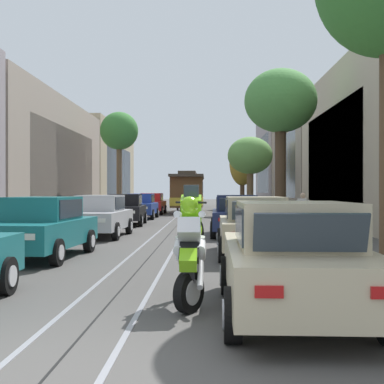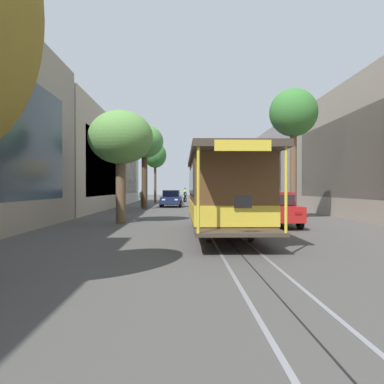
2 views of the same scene
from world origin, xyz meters
The scene contains 20 objects.
ground_plane centered at (0.00, 24.47, 0.00)m, with size 160.00×160.00×0.00m, color #4C4947.
trolley_track_rails centered at (0.00, 28.58, 0.00)m, with size 1.14×69.17×0.01m.
building_facade_left centered at (-10.19, 27.59, 4.10)m, with size 5.57×60.87×8.57m.
building_facade_right centered at (10.19, 30.22, 4.39)m, with size 5.44×60.87×10.43m.
parked_car_teal_second_left centered at (-2.77, 8.28, 0.80)m, with size 2.14×4.42×1.58m.
parked_car_silver_mid_left centered at (-2.54, 14.33, 0.80)m, with size 2.06×4.39×1.58m.
parked_car_black_fourth_left centered at (-2.66, 21.09, 0.80)m, with size 2.14×4.42×1.58m.
parked_car_blue_fifth_left centered at (-2.65, 27.08, 0.80)m, with size 2.01×4.37×1.58m.
parked_car_red_sixth_left centered at (-2.62, 33.13, 0.80)m, with size 2.04×4.38×1.58m.
parked_car_beige_near_right centered at (2.70, 2.41, 0.80)m, with size 2.05×4.38×1.58m.
parked_car_beige_second_right centered at (2.78, 8.86, 0.80)m, with size 2.04×4.38×1.58m.
parked_car_navy_mid_right centered at (2.64, 14.87, 0.80)m, with size 2.06×4.39×1.58m.
street_tree_kerb_left_second centered at (-4.53, 29.94, 5.77)m, with size 2.62×2.51×7.21m.
street_tree_kerb_right_second centered at (4.83, 18.12, 5.68)m, with size 3.25×3.43×7.23m.
street_tree_kerb_right_mid centered at (4.63, 31.55, 4.22)m, with size 3.22×2.85×5.64m.
street_tree_kerb_right_fourth centered at (4.98, 44.34, 4.42)m, with size 2.50×2.40×6.69m.
cable_car_trolley centered at (0.00, 36.04, 1.66)m, with size 2.60×9.14×3.28m.
motorcycle_with_rider centered at (1.25, 2.92, 0.96)m, with size 0.49×1.85×1.83m.
pedestrian_on_left_pavement centered at (5.31, 15.38, 0.94)m, with size 0.55×0.41×1.67m.
fire_hydrant centered at (-4.14, 10.45, 0.42)m, with size 0.40×0.22×0.84m.
Camera 1 is at (1.50, -4.61, 1.73)m, focal length 47.06 mm.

